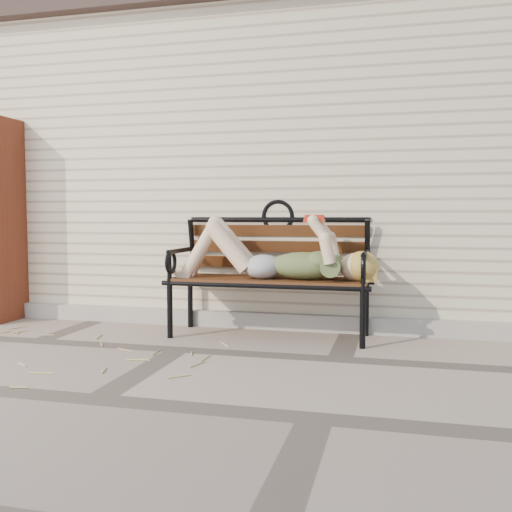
# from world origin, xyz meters

# --- Properties ---
(ground) EXTENTS (80.00, 80.00, 0.00)m
(ground) POSITION_xyz_m (0.00, 0.00, 0.00)
(ground) COLOR gray
(ground) RESTS_ON ground
(house_wall) EXTENTS (8.00, 4.00, 3.00)m
(house_wall) POSITION_xyz_m (0.00, 3.00, 1.50)
(house_wall) COLOR beige
(house_wall) RESTS_ON ground
(house_roof) EXTENTS (8.30, 4.30, 0.30)m
(house_roof) POSITION_xyz_m (0.00, 3.00, 3.15)
(house_roof) COLOR #41302E
(house_roof) RESTS_ON house_wall
(foundation_strip) EXTENTS (8.00, 0.10, 0.15)m
(foundation_strip) POSITION_xyz_m (0.00, 0.97, 0.07)
(foundation_strip) COLOR #A5A095
(foundation_strip) RESTS_ON ground
(garden_bench) EXTENTS (1.84, 0.73, 1.19)m
(garden_bench) POSITION_xyz_m (0.58, 0.75, 0.67)
(garden_bench) COLOR black
(garden_bench) RESTS_ON ground
(reading_woman) EXTENTS (1.74, 0.39, 0.55)m
(reading_woman) POSITION_xyz_m (0.59, 0.60, 0.71)
(reading_woman) COLOR #093144
(reading_woman) RESTS_ON ground
(straw_scatter) EXTENTS (2.92, 1.53, 0.01)m
(straw_scatter) POSITION_xyz_m (-1.34, -0.28, 0.01)
(straw_scatter) COLOR tan
(straw_scatter) RESTS_ON ground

